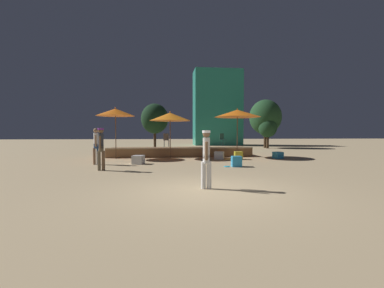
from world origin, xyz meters
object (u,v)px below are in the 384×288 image
patio_umbrella_2 (115,112)px  frisbee_disc (227,166)px  person_0 (101,146)px  cube_seat_3 (236,161)px  bistro_chair_0 (222,138)px  background_tree_1 (265,117)px  cube_seat_4 (219,155)px  background_tree_2 (155,119)px  patio_umbrella_1 (170,117)px  cube_seat_1 (238,155)px  bistro_chair_1 (166,139)px  person_2 (206,156)px  background_tree_0 (268,128)px  person_1 (96,145)px  cube_seat_2 (138,160)px  cube_seat_0 (278,155)px  patio_umbrella_0 (237,113)px

patio_umbrella_2 → frisbee_disc: 7.86m
person_0 → cube_seat_3: bearing=-176.7°
bistro_chair_0 → background_tree_1: bearing=26.7°
patio_umbrella_2 → frisbee_disc: (5.85, -4.45, -2.81)m
cube_seat_3 → cube_seat_4: bearing=91.2°
cube_seat_3 → frisbee_disc: (-0.46, -0.03, -0.23)m
cube_seat_4 → background_tree_2: size_ratio=0.15×
patio_umbrella_1 → background_tree_2: (-1.42, 11.97, 0.53)m
cube_seat_1 → bistro_chair_1: size_ratio=0.54×
person_2 → background_tree_0: background_tree_0 is taller
cube_seat_4 → person_1: (-6.66, -1.96, 0.77)m
cube_seat_4 → background_tree_0: size_ratio=0.22×
person_2 → frisbee_disc: (1.70, 4.52, -0.90)m
cube_seat_1 → background_tree_0: background_tree_0 is taller
cube_seat_4 → bistro_chair_1: bistro_chair_1 is taller
patio_umbrella_1 → cube_seat_2: patio_umbrella_1 is taller
cube_seat_2 → person_1: bearing=-179.9°
cube_seat_2 → person_0: bearing=-121.3°
person_2 → background_tree_1: (9.38, 19.07, 2.33)m
bistro_chair_1 → background_tree_1: background_tree_1 is taller
patio_umbrella_2 → background_tree_2: background_tree_2 is taller
patio_umbrella_2 → cube_seat_0: patio_umbrella_2 is taller
person_0 → frisbee_disc: 5.63m
patio_umbrella_0 → cube_seat_0: (2.27, -1.10, -2.63)m
cube_seat_4 → bistro_chair_0: (0.90, 3.15, 0.96)m
patio_umbrella_2 → cube_seat_0: 10.31m
cube_seat_3 → background_tree_0: background_tree_0 is taller
cube_seat_1 → cube_seat_0: bearing=6.4°
cube_seat_4 → bistro_chair_0: 3.41m
patio_umbrella_2 → person_1: (-0.43, -2.89, -1.83)m
cube_seat_0 → bistro_chair_1: bearing=164.1°
frisbee_disc → cube_seat_0: bearing=40.8°
cube_seat_4 → frisbee_disc: (-0.39, -3.51, -0.21)m
cube_seat_0 → person_1: (-10.35, -1.97, 0.80)m
patio_umbrella_1 → background_tree_0: (10.12, 9.20, -0.46)m
person_1 → person_0: bearing=98.5°
person_2 → bistro_chair_1: size_ratio=1.83×
cube_seat_4 → bistro_chair_1: bearing=148.2°
patio_umbrella_2 → background_tree_2: 12.15m
background_tree_2 → patio_umbrella_2: bearing=-99.0°
patio_umbrella_2 → bistro_chair_0: 7.65m
person_1 → bistro_chair_0: bearing=-156.9°
bistro_chair_0 → frisbee_disc: (-1.29, -6.66, -1.17)m
patio_umbrella_1 → person_2: (0.83, -9.00, -1.67)m
cube_seat_2 → bistro_chair_1: bearing=69.9°
patio_umbrella_2 → bistro_chair_0: (7.13, 2.21, -1.64)m
cube_seat_2 → bistro_chair_0: bearing=42.9°
cube_seat_0 → frisbee_disc: bearing=-139.2°
cube_seat_0 → cube_seat_3: cube_seat_3 is taller
patio_umbrella_2 → person_0: bearing=-86.2°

